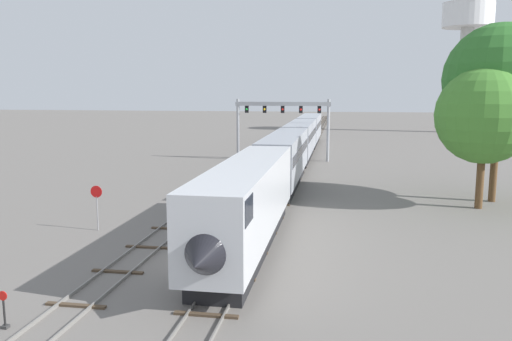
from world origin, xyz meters
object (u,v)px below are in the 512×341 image
(trackside_tree_left, at_px, (484,116))
(stop_sign, at_px, (97,201))
(signal_gantry, at_px, (283,115))
(trackside_tree_mid, at_px, (500,80))
(switch_stand, at_px, (4,315))
(water_tower, at_px, (468,25))
(passenger_train, at_px, (294,147))

(trackside_tree_left, bearing_deg, stop_sign, -157.58)
(signal_gantry, height_order, trackside_tree_mid, trackside_tree_mid)
(switch_stand, bearing_deg, trackside_tree_left, 46.51)
(trackside_tree_left, bearing_deg, switch_stand, -133.49)
(stop_sign, distance_m, trackside_tree_mid, 31.13)
(water_tower, bearing_deg, trackside_tree_mid, -100.53)
(signal_gantry, relative_size, switch_stand, 8.29)
(switch_stand, height_order, trackside_tree_left, trackside_tree_left)
(signal_gantry, xyz_separation_m, stop_sign, (-7.75, -35.02, -3.85))
(water_tower, xyz_separation_m, switch_stand, (-37.80, -99.59, -21.96))
(passenger_train, height_order, trackside_tree_left, trackside_tree_left)
(water_tower, distance_m, switch_stand, 108.76)
(water_tower, bearing_deg, passenger_train, -117.36)
(stop_sign, relative_size, trackside_tree_left, 0.27)
(passenger_train, relative_size, switch_stand, 52.80)
(water_tower, distance_m, trackside_tree_left, 78.92)
(passenger_train, height_order, signal_gantry, signal_gantry)
(signal_gantry, relative_size, water_tower, 0.43)
(passenger_train, height_order, switch_stand, passenger_train)
(water_tower, xyz_separation_m, trackside_tree_mid, (-13.60, -73.13, -12.86))
(water_tower, height_order, switch_stand, water_tower)
(passenger_train, height_order, stop_sign, passenger_train)
(stop_sign, xyz_separation_m, trackside_tree_mid, (27.11, 13.21, 7.74))
(stop_sign, bearing_deg, water_tower, 64.76)
(switch_stand, bearing_deg, trackside_tree_mid, 47.54)
(water_tower, bearing_deg, stop_sign, -115.24)
(signal_gantry, bearing_deg, passenger_train, -74.31)
(passenger_train, distance_m, trackside_tree_mid, 23.07)
(signal_gantry, distance_m, trackside_tree_left, 30.26)
(water_tower, bearing_deg, trackside_tree_left, -101.39)
(water_tower, relative_size, trackside_tree_left, 2.68)
(switch_stand, relative_size, stop_sign, 0.51)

